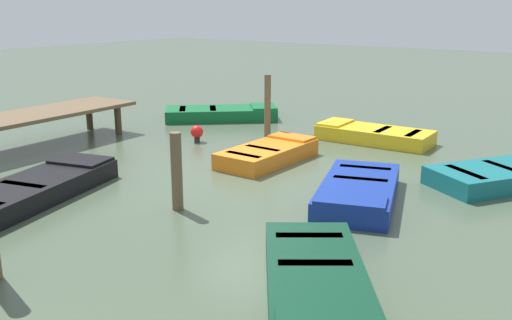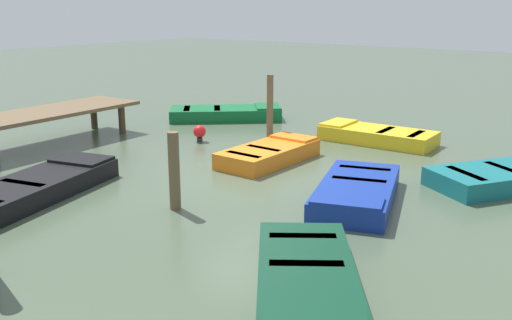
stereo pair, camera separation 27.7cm
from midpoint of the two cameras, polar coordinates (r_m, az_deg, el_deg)
The scene contains 11 objects.
ground_plane at distance 13.20m, azimuth -0.60°, elevation -1.47°, with size 80.00×80.00×0.00m, color #475642.
dock_segment at distance 16.92m, azimuth -20.75°, elevation 4.21°, with size 5.25×2.01×0.95m.
rowboat_yellow at distance 16.61m, azimuth 11.16°, elevation 2.52°, with size 1.42×3.22×0.46m.
rowboat_orange at distance 14.23m, azimuth 0.67°, elevation 0.69°, with size 2.84×1.30×0.46m.
rowboat_dark_green at distance 7.76m, azimuth 5.06°, elevation -12.30°, with size 3.61×3.09×0.46m.
rowboat_blue at distance 11.52m, azimuth 9.49°, elevation -3.07°, with size 3.43×2.34×0.46m.
rowboat_green at distance 19.54m, azimuth -3.80°, elevation 4.67°, with size 3.49×3.72×0.46m.
rowboat_black at distance 12.42m, azimuth -21.73°, elevation -2.63°, with size 4.06×2.28×0.46m.
mooring_piling_mid_left at distance 10.89m, azimuth -8.64°, elevation -1.15°, with size 0.21×0.21×1.51m, color brown.
mooring_piling_far_right at distance 15.94m, azimuth 0.65°, elevation 5.04°, with size 0.18×0.18×1.94m, color brown.
marker_buoy at distance 16.36m, azimuth -6.39°, elevation 2.77°, with size 0.36×0.36×0.48m.
Camera 1 is at (-10.28, -7.35, 3.80)m, focal length 40.16 mm.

